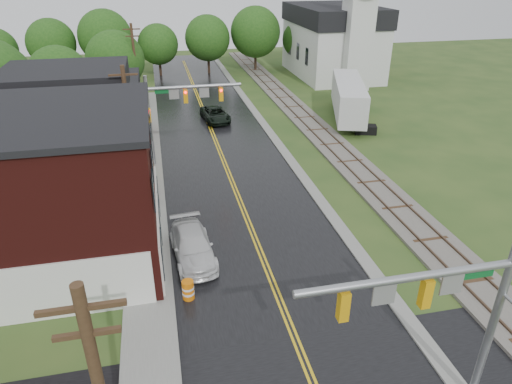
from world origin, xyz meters
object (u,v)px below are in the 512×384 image
object	(u,v)px
brick_building	(14,194)
semi_trailer	(349,97)
traffic_signal_near	(444,303)
church	(336,34)
utility_pole_c	(136,65)
traffic_signal_far	(176,103)
pickup_white	(193,246)
construction_barrel	(188,290)
tree_left_c	(61,79)
suv_dark	(215,115)
tree_left_e	(117,61)
utility_pole_b	(131,131)

from	to	relation	value
brick_building	semi_trailer	bearing A→B (deg)	36.78
traffic_signal_near	semi_trailer	size ratio (longest dim) A/B	0.58
church	utility_pole_c	bearing A→B (deg)	-160.03
traffic_signal_far	pickup_white	size ratio (longest dim) A/B	1.42
construction_barrel	church	bearing A→B (deg)	60.94
tree_left_c	semi_trailer	distance (m)	28.65
church	suv_dark	bearing A→B (deg)	-139.39
tree_left_e	semi_trailer	world-z (taller)	tree_left_e
church	semi_trailer	size ratio (longest dim) A/B	1.59
church	utility_pole_b	distance (m)	41.55
tree_left_e	semi_trailer	distance (m)	25.70
construction_barrel	traffic_signal_near	bearing A→B (deg)	-45.80
utility_pole_b	utility_pole_c	distance (m)	22.00
church	utility_pole_c	size ratio (longest dim) A/B	2.22
semi_trailer	utility_pole_c	bearing A→B (deg)	156.96
utility_pole_c	suv_dark	xyz separation A→B (m)	(7.60, -6.72, -4.02)
brick_building	utility_pole_b	world-z (taller)	utility_pole_b
tree_left_e	semi_trailer	xyz separation A→B (m)	(23.15, -10.87, -2.51)
semi_trailer	suv_dark	bearing A→B (deg)	170.53
brick_building	semi_trailer	world-z (taller)	brick_building
traffic_signal_far	utility_pole_c	world-z (taller)	utility_pole_c
church	utility_pole_c	distance (m)	28.54
pickup_white	semi_trailer	size ratio (longest dim) A/B	0.41
traffic_signal_near	construction_barrel	xyz separation A→B (m)	(-7.78, 8.00, -4.45)
church	pickup_white	size ratio (longest dim) A/B	3.88
utility_pole_b	tree_left_e	xyz separation A→B (m)	(-2.05, 23.90, 0.09)
traffic_signal_near	traffic_signal_far	distance (m)	25.94
brick_building	suv_dark	distance (m)	26.16
construction_barrel	tree_left_c	bearing A→B (deg)	107.70
suv_dark	brick_building	bearing A→B (deg)	-127.39
semi_trailer	tree_left_e	bearing A→B (deg)	154.84
brick_building	church	size ratio (longest dim) A/B	0.71
brick_building	utility_pole_c	world-z (taller)	utility_pole_c
brick_building	tree_left_e	bearing A→B (deg)	83.29
suv_dark	church	bearing A→B (deg)	34.02
utility_pole_b	tree_left_e	bearing A→B (deg)	94.90
tree_left_e	suv_dark	world-z (taller)	tree_left_e
traffic_signal_far	semi_trailer	bearing A→B (deg)	24.31
traffic_signal_near	utility_pole_b	world-z (taller)	utility_pole_b
traffic_signal_far	suv_dark	bearing A→B (deg)	67.44
church	tree_left_c	bearing A→B (deg)	-157.76
traffic_signal_near	utility_pole_b	bearing A→B (deg)	117.19
traffic_signal_near	pickup_white	xyz separation A→B (m)	(-7.23, 11.41, -4.22)
pickup_white	construction_barrel	world-z (taller)	pickup_white
utility_pole_c	tree_left_c	bearing A→B (deg)	-149.80
traffic_signal_near	utility_pole_b	xyz separation A→B (m)	(-10.27, 20.00, -0.25)
suv_dark	tree_left_c	bearing A→B (deg)	163.26
church	traffic_signal_near	world-z (taller)	church
brick_building	tree_left_e	world-z (taller)	brick_building
tree_left_e	pickup_white	distance (m)	33.13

